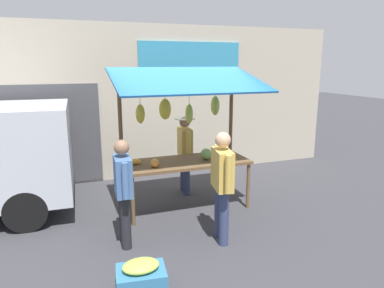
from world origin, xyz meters
TOP-DOWN VIEW (x-y plane):
  - ground_plane at (0.00, 0.00)m, footprint 40.00×40.00m
  - street_backdrop at (0.04, -2.20)m, footprint 9.00×0.30m
  - market_stall at (0.01, -0.04)m, footprint 2.50×1.46m
  - vendor_with_sunhat at (-0.24, -0.75)m, footprint 0.40×0.67m
  - shopper_with_shopping_bag at (1.27, 0.95)m, footprint 0.25×0.67m
  - shopper_with_ponytail at (-0.08, 1.32)m, footprint 0.30×0.69m
  - produce_crate_near at (1.30, 2.15)m, footprint 0.60×0.48m

SIDE VIEW (x-z plane):
  - ground_plane at x=0.00m, z-range 0.00..0.00m
  - produce_crate_near at x=1.30m, z-range -0.02..0.39m
  - shopper_with_shopping_bag at x=1.27m, z-range 0.11..1.66m
  - vendor_with_sunhat at x=-0.24m, z-range 0.13..1.68m
  - shopper_with_ponytail at x=-0.08m, z-range 0.13..1.76m
  - market_stall at x=0.01m, z-range 0.29..2.79m
  - street_backdrop at x=0.04m, z-range 0.00..3.40m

